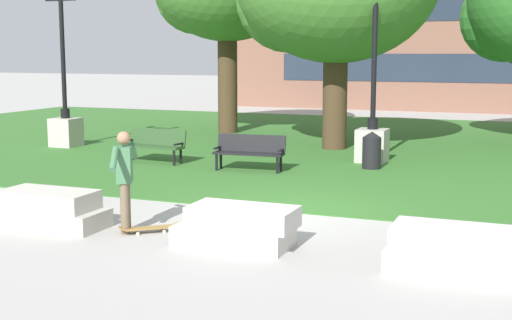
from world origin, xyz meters
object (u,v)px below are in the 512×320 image
object	(u,v)px
lamp_post_center	(373,124)
lamp_post_left	(65,114)
person_skateboarder	(125,175)
concrete_block_left	(238,227)
skateboard	(150,228)
concrete_block_right	(453,250)
park_bench_near_right	(155,143)
concrete_block_center	(52,209)
trash_bin	(372,150)
park_bench_near_left	(250,150)

from	to	relation	value
lamp_post_center	lamp_post_left	bearing A→B (deg)	-177.54
person_skateboarder	concrete_block_left	bearing A→B (deg)	-2.29
skateboard	lamp_post_left	distance (m)	11.72
skateboard	lamp_post_left	size ratio (longest dim) A/B	0.18
concrete_block_right	skateboard	xyz separation A→B (m)	(-4.97, 0.33, -0.22)
person_skateboarder	park_bench_near_right	bearing A→B (deg)	116.04
concrete_block_right	lamp_post_center	size ratio (longest dim) A/B	0.35
concrete_block_center	concrete_block_left	world-z (taller)	same
concrete_block_center	skateboard	xyz separation A→B (m)	(1.78, 0.26, -0.22)
concrete_block_left	person_skateboarder	world-z (taller)	person_skateboarder
concrete_block_left	lamp_post_left	xyz separation A→B (m)	(-9.68, 8.73, 0.74)
concrete_block_left	trash_bin	distance (m)	8.04
concrete_block_right	lamp_post_center	bearing A→B (deg)	109.03
lamp_post_center	park_bench_near_right	bearing A→B (deg)	-157.77
person_skateboarder	trash_bin	bearing A→B (deg)	73.28
park_bench_near_right	concrete_block_right	bearing A→B (deg)	-39.00
park_bench_near_left	lamp_post_left	bearing A→B (deg)	163.50
park_bench_near_left	park_bench_near_right	bearing A→B (deg)	174.04
concrete_block_right	lamp_post_center	xyz separation A→B (m)	(-3.20, 9.28, 0.76)
concrete_block_right	person_skateboarder	size ratio (longest dim) A/B	1.05
concrete_block_center	lamp_post_center	xyz separation A→B (m)	(3.55, 9.21, 0.76)
concrete_block_left	park_bench_near_left	world-z (taller)	park_bench_near_left
person_skateboarder	lamp_post_center	size ratio (longest dim) A/B	0.33
skateboard	lamp_post_left	xyz separation A→B (m)	(-7.99, 8.53, 0.96)
concrete_block_center	park_bench_near_right	xyz separation A→B (m)	(-1.94, 6.96, 0.23)
park_bench_near_left	concrete_block_center	bearing A→B (deg)	-98.34
lamp_post_left	trash_bin	xyz separation A→B (m)	(9.99, -0.70, -0.55)
lamp_post_center	trash_bin	xyz separation A→B (m)	(0.24, -1.11, -0.56)
concrete_block_right	lamp_post_left	size ratio (longest dim) A/B	0.35
lamp_post_center	concrete_block_left	bearing A→B (deg)	-90.47
park_bench_near_right	lamp_post_center	size ratio (longest dim) A/B	0.36
park_bench_near_right	lamp_post_left	world-z (taller)	lamp_post_left
skateboard	person_skateboarder	bearing A→B (deg)	-162.62
skateboard	lamp_post_center	xyz separation A→B (m)	(1.77, 8.95, 0.98)
concrete_block_right	park_bench_near_left	bearing A→B (deg)	130.61
concrete_block_left	lamp_post_left	size ratio (longest dim) A/B	0.37
concrete_block_center	lamp_post_center	distance (m)	9.90
skateboard	trash_bin	world-z (taller)	trash_bin
person_skateboarder	park_bench_near_right	world-z (taller)	person_skateboarder
concrete_block_center	concrete_block_left	distance (m)	3.47
concrete_block_center	lamp_post_center	bearing A→B (deg)	68.93
lamp_post_center	lamp_post_left	size ratio (longest dim) A/B	1.02
concrete_block_left	person_skateboarder	distance (m)	2.18
lamp_post_center	lamp_post_left	world-z (taller)	lamp_post_center
park_bench_near_left	trash_bin	xyz separation A→B (m)	(2.81, 1.43, -0.04)
concrete_block_center	park_bench_near_left	bearing A→B (deg)	81.66
skateboard	park_bench_near_right	bearing A→B (deg)	119.03
concrete_block_center	skateboard	distance (m)	1.81
concrete_block_left	concrete_block_right	world-z (taller)	same
skateboard	trash_bin	bearing A→B (deg)	75.65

